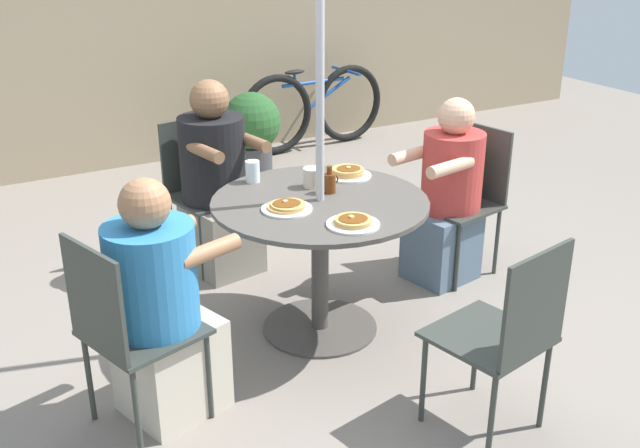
% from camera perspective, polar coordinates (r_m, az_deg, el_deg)
% --- Properties ---
extents(ground_plane, '(12.00, 12.00, 0.00)m').
position_cam_1_polar(ground_plane, '(3.97, -0.00, -7.93)').
color(ground_plane, gray).
extents(back_fence, '(10.00, 0.06, 1.96)m').
position_cam_1_polar(back_fence, '(6.47, -14.39, 12.80)').
color(back_fence, tan).
rests_on(back_fence, ground).
extents(patio_table, '(1.07, 1.07, 0.72)m').
position_cam_1_polar(patio_table, '(3.71, -0.00, -0.53)').
color(patio_table, '#4C4742').
rests_on(patio_table, ground).
extents(umbrella_pole, '(0.04, 0.04, 2.11)m').
position_cam_1_polar(umbrella_pole, '(3.54, -0.00, 6.92)').
color(umbrella_pole, '#ADADB2').
rests_on(umbrella_pole, ground).
extents(patio_chair_north, '(0.49, 0.49, 0.88)m').
position_cam_1_polar(patio_chair_north, '(4.49, 11.15, 2.46)').
color(patio_chair_north, '#333833').
rests_on(patio_chair_north, ground).
extents(diner_north, '(0.55, 0.42, 1.08)m').
position_cam_1_polar(diner_north, '(4.37, 9.68, 1.86)').
color(diner_north, slate).
rests_on(diner_north, ground).
extents(patio_chair_east, '(0.49, 0.49, 0.88)m').
position_cam_1_polar(patio_chair_east, '(4.60, -9.01, 3.11)').
color(patio_chair_east, '#333833').
rests_on(patio_chair_east, ground).
extents(diner_east, '(0.45, 0.55, 1.15)m').
position_cam_1_polar(diner_east, '(4.45, -7.87, 2.78)').
color(diner_east, gray).
rests_on(diner_east, ground).
extents(patio_chair_south, '(0.52, 0.52, 0.88)m').
position_cam_1_polar(patio_chair_south, '(3.11, -14.68, -7.45)').
color(patio_chair_south, '#333833').
rests_on(patio_chair_south, ground).
extents(diner_south, '(0.55, 0.48, 1.08)m').
position_cam_1_polar(diner_south, '(3.19, -12.02, -6.60)').
color(diner_south, beige).
rests_on(diner_south, ground).
extents(patio_chair_west, '(0.49, 0.49, 0.88)m').
position_cam_1_polar(patio_chair_west, '(3.06, 14.06, -7.85)').
color(patio_chair_west, '#333833').
rests_on(patio_chair_west, ground).
extents(pancake_plate_a, '(0.24, 0.24, 0.05)m').
position_cam_1_polar(pancake_plate_a, '(3.35, 2.53, 0.13)').
color(pancake_plate_a, white).
rests_on(pancake_plate_a, patio_table).
extents(pancake_plate_b, '(0.24, 0.24, 0.06)m').
position_cam_1_polar(pancake_plate_b, '(3.98, 2.18, 3.92)').
color(pancake_plate_b, white).
rests_on(pancake_plate_b, patio_table).
extents(pancake_plate_c, '(0.24, 0.24, 0.05)m').
position_cam_1_polar(pancake_plate_c, '(3.52, -2.55, 1.29)').
color(pancake_plate_c, white).
rests_on(pancake_plate_c, patio_table).
extents(syrup_bottle, '(0.09, 0.07, 0.14)m').
position_cam_1_polar(syrup_bottle, '(3.73, 0.73, 3.20)').
color(syrup_bottle, '#602D0F').
rests_on(syrup_bottle, patio_table).
extents(coffee_cup, '(0.09, 0.09, 0.10)m').
position_cam_1_polar(coffee_cup, '(3.81, -0.61, 3.57)').
color(coffee_cup, beige).
rests_on(coffee_cup, patio_table).
extents(drinking_glass_a, '(0.07, 0.07, 0.11)m').
position_cam_1_polar(drinking_glass_a, '(3.90, -5.16, 4.01)').
color(drinking_glass_a, silver).
rests_on(drinking_glass_a, patio_table).
extents(bicycle, '(1.50, 0.44, 0.74)m').
position_cam_1_polar(bicycle, '(6.88, -0.48, 8.82)').
color(bicycle, black).
rests_on(bicycle, ground).
extents(potted_shrub, '(0.48, 0.48, 0.67)m').
position_cam_1_polar(potted_shrub, '(6.21, -5.22, 7.28)').
color(potted_shrub, '#3D3D3F').
rests_on(potted_shrub, ground).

